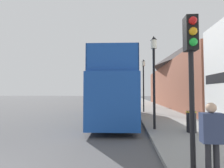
{
  "coord_description": "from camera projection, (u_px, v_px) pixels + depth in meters",
  "views": [
    {
      "loc": [
        3.84,
        -3.39,
        2.03
      ],
      "look_at": [
        2.66,
        11.06,
        2.72
      ],
      "focal_mm": 28.0,
      "sensor_mm": 36.0,
      "label": 1
    }
  ],
  "objects": [
    {
      "name": "brick_terrace_rear",
      "position": [
        186.0,
        76.0,
        23.51
      ],
      "size": [
        6.0,
        24.31,
        8.44
      ],
      "color": "#935642",
      "rests_on": "ground_plane"
    },
    {
      "name": "lamp_post_nearest",
      "position": [
        154.0,
        65.0,
        9.18
      ],
      "size": [
        0.35,
        0.35,
        4.87
      ],
      "color": "black",
      "rests_on": "sidewalk"
    },
    {
      "name": "tour_bus",
      "position": [
        114.0,
        94.0,
        13.37
      ],
      "size": [
        3.04,
        11.37,
        4.35
      ],
      "rotation": [
        0.0,
        0.0,
        0.05
      ],
      "color": "#19479E",
      "rests_on": "ground_plane"
    },
    {
      "name": "litter_bin",
      "position": [
        191.0,
        121.0,
        8.29
      ],
      "size": [
        0.48,
        0.48,
        1.0
      ],
      "color": "black",
      "rests_on": "sidewalk"
    },
    {
      "name": "ground_plane",
      "position": [
        99.0,
        107.0,
        24.49
      ],
      "size": [
        144.0,
        144.0,
        0.0
      ],
      "primitive_type": "plane",
      "color": "#4C4C4F"
    },
    {
      "name": "parked_car_ahead_of_bus",
      "position": [
        125.0,
        103.0,
        21.37
      ],
      "size": [
        1.99,
        4.39,
        1.44
      ],
      "rotation": [
        0.0,
        0.0,
        -0.05
      ],
      "color": "black",
      "rests_on": "ground_plane"
    },
    {
      "name": "sidewalk",
      "position": [
        152.0,
        109.0,
        20.95
      ],
      "size": [
        3.99,
        108.0,
        0.14
      ],
      "color": "gray",
      "rests_on": "ground_plane"
    },
    {
      "name": "pedestrian_nearest",
      "position": [
        212.0,
        134.0,
        3.75
      ],
      "size": [
        0.44,
        0.24,
        1.67
      ],
      "color": "#232328",
      "rests_on": "sidewalk"
    },
    {
      "name": "lamp_post_second",
      "position": [
        143.0,
        76.0,
        17.19
      ],
      "size": [
        0.35,
        0.35,
        5.16
      ],
      "color": "black",
      "rests_on": "sidewalk"
    },
    {
      "name": "traffic_signal",
      "position": [
        191.0,
        57.0,
        4.21
      ],
      "size": [
        0.28,
        0.42,
        3.75
      ],
      "color": "black",
      "rests_on": "sidewalk"
    },
    {
      "name": "lamp_post_third",
      "position": [
        138.0,
        83.0,
        25.21
      ],
      "size": [
        0.35,
        0.35,
        4.79
      ],
      "color": "black",
      "rests_on": "sidewalk"
    }
  ]
}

